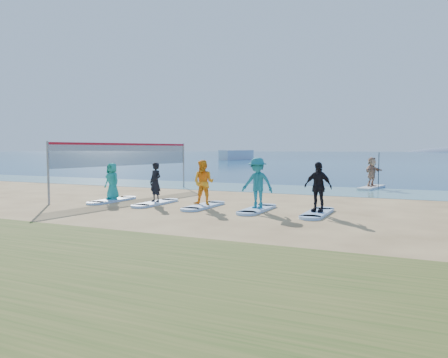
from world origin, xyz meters
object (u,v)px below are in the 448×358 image
at_px(boat_offshore_a, 237,160).
at_px(surfboard_0, 112,200).
at_px(volleyball_net, 128,155).
at_px(paddleboarder, 372,172).
at_px(student_4, 318,187).
at_px(paddleboard, 372,187).
at_px(surfboard_1, 156,203).
at_px(student_3, 257,183).
at_px(surfboard_3, 257,209).
at_px(surfboard_4, 317,213).
at_px(student_0, 112,181).
at_px(student_2, 204,182).
at_px(surfboard_2, 204,206).
at_px(student_1, 155,182).

relative_size(boat_offshore_a, surfboard_0, 3.92).
xyz_separation_m(volleyball_net, paddleboarder, (10.32, 8.20, -0.97)).
height_order(volleyball_net, student_4, volleyball_net).
bearing_deg(paddleboard, surfboard_1, -112.72).
xyz_separation_m(surfboard_0, student_3, (6.47, 0.00, 0.95)).
bearing_deg(boat_offshore_a, paddleboarder, -46.38).
relative_size(surfboard_0, student_3, 1.22).
bearing_deg(volleyball_net, paddleboard, 38.49).
relative_size(surfboard_3, student_3, 1.22).
bearing_deg(surfboard_1, paddleboarder, 56.96).
xyz_separation_m(boat_offshore_a, surfboard_4, (30.83, -64.73, 0.04)).
bearing_deg(student_0, student_2, 11.05).
bearing_deg(surfboard_3, surfboard_2, 180.00).
bearing_deg(student_3, surfboard_3, 0.00).
xyz_separation_m(surfboard_0, student_1, (2.16, 0.00, 0.83)).
relative_size(paddleboard, student_3, 1.66).
distance_m(surfboard_3, student_4, 2.33).
bearing_deg(paddleboard, surfboard_2, -103.93).
bearing_deg(student_1, student_0, -163.52).
distance_m(volleyball_net, surfboard_4, 10.27).
relative_size(student_0, surfboard_2, 0.69).
distance_m(volleyball_net, student_1, 4.32).
bearing_deg(surfboard_2, student_2, 0.00).
distance_m(boat_offshore_a, student_2, 69.96).
bearing_deg(paddleboard, paddleboarder, 0.00).
bearing_deg(surfboard_0, student_1, 0.00).
height_order(student_1, surfboard_3, student_1).
bearing_deg(surfboard_4, boat_offshore_a, 115.47).
bearing_deg(surfboard_2, paddleboard, 65.75).
bearing_deg(paddleboard, student_3, -93.75).
relative_size(boat_offshore_a, student_0, 5.65).
relative_size(volleyball_net, paddleboarder, 5.57).
relative_size(boat_offshore_a, student_1, 5.47).
xyz_separation_m(volleyball_net, surfboard_2, (5.45, -2.59, -1.86)).
bearing_deg(surfboard_1, surfboard_3, 0.00).
xyz_separation_m(student_0, surfboard_3, (6.47, 0.00, -0.81)).
height_order(volleyball_net, surfboard_2, volleyball_net).
relative_size(surfboard_1, surfboard_3, 1.00).
height_order(volleyball_net, boat_offshore_a, volleyball_net).
xyz_separation_m(boat_offshore_a, surfboard_0, (22.20, -64.73, 0.04)).
relative_size(paddleboarder, surfboard_0, 0.74).
height_order(student_0, surfboard_2, student_0).
distance_m(volleyball_net, surfboard_0, 3.39).
bearing_deg(surfboard_0, paddleboarder, 49.63).
bearing_deg(student_2, boat_offshore_a, 107.41).
relative_size(surfboard_0, surfboard_1, 1.00).
bearing_deg(student_2, surfboard_3, -4.87).
bearing_deg(student_0, surfboard_3, 11.05).
relative_size(surfboard_0, surfboard_2, 1.00).
xyz_separation_m(boat_offshore_a, student_4, (30.83, -64.73, 0.93)).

